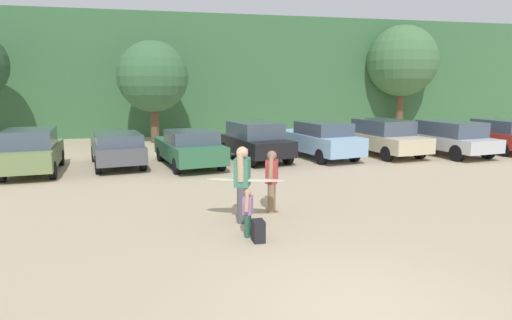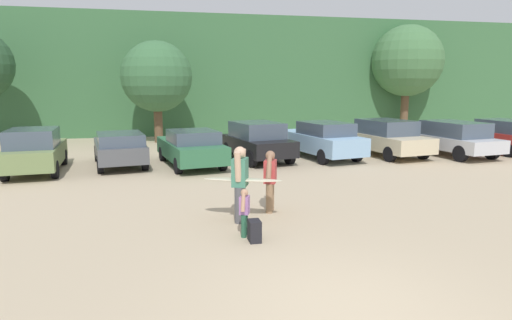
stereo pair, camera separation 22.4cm
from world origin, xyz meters
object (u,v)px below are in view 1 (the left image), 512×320
object	(u,v)px
parked_car_champagne	(381,137)
backpack_dropped	(258,231)
person_child	(248,210)
parked_car_sky_blue	(319,139)
person_companion	(272,177)
parked_car_forest_green	(189,147)
parked_car_silver	(448,137)
parked_car_black	(255,141)
parked_car_olive_green	(32,151)
parked_car_dark_gray	(117,148)
parked_car_red	(496,135)
surfboard_cream	(245,180)
person_adult	(242,180)

from	to	relation	value
parked_car_champagne	backpack_dropped	distance (m)	12.71
person_child	parked_car_sky_blue	bearing A→B (deg)	-97.59
person_companion	backpack_dropped	size ratio (longest dim) A/B	3.49
parked_car_forest_green	parked_car_silver	xyz separation A→B (m)	(11.72, 0.05, 0.09)
person_companion	parked_car_black	bearing A→B (deg)	-78.26
parked_car_black	parked_car_champagne	xyz separation A→B (m)	(5.98, 0.18, -0.03)
parked_car_black	parked_car_sky_blue	size ratio (longest dim) A/B	0.85
parked_car_forest_green	backpack_dropped	world-z (taller)	parked_car_forest_green
parked_car_olive_green	parked_car_dark_gray	xyz separation A→B (m)	(2.90, 0.70, -0.08)
parked_car_dark_gray	parked_car_red	xyz separation A→B (m)	(17.43, -0.07, 0.07)
surfboard_cream	backpack_dropped	distance (m)	1.65
person_companion	surfboard_cream	world-z (taller)	person_companion
parked_car_champagne	surfboard_cream	size ratio (longest dim) A/B	2.58
parked_car_sky_blue	parked_car_silver	bearing A→B (deg)	-107.71
parked_car_black	backpack_dropped	world-z (taller)	parked_car_black
parked_car_red	surfboard_cream	xyz separation A→B (m)	(-13.98, -7.90, 0.17)
person_adult	parked_car_red	bearing A→B (deg)	-128.76
surfboard_cream	backpack_dropped	size ratio (longest dim) A/B	4.33
parked_car_black	backpack_dropped	bearing A→B (deg)	155.11
parked_car_olive_green	person_child	bearing A→B (deg)	-148.49
parked_car_red	parked_car_silver	bearing A→B (deg)	90.88
person_child	backpack_dropped	world-z (taller)	person_child
parked_car_olive_green	parked_car_champagne	distance (m)	14.50
parked_car_forest_green	parked_car_black	distance (m)	2.90
person_adult	surfboard_cream	world-z (taller)	person_adult
parked_car_red	surfboard_cream	world-z (taller)	parked_car_red
parked_car_black	person_child	bearing A→B (deg)	153.80
person_adult	person_companion	xyz separation A→B (m)	(0.89, 0.64, -0.12)
surfboard_cream	parked_car_red	bearing A→B (deg)	-130.82
parked_car_olive_green	parked_car_sky_blue	size ratio (longest dim) A/B	0.86
person_adult	surfboard_cream	bearing A→B (deg)	-131.26
parked_car_olive_green	backpack_dropped	xyz separation A→B (m)	(6.32, -8.73, -0.61)
parked_car_black	parked_car_silver	distance (m)	8.91
parked_car_silver	person_adult	world-z (taller)	person_adult
parked_car_dark_gray	parked_car_red	distance (m)	17.43
parked_car_olive_green	person_child	distance (m)	10.40
parked_car_olive_green	parked_car_sky_blue	bearing A→B (deg)	-90.36
parked_car_black	person_adult	distance (m)	8.42
parked_car_red	person_adult	bearing A→B (deg)	112.74
parked_car_forest_green	person_child	world-z (taller)	parked_car_forest_green
parked_car_forest_green	parked_car_red	distance (m)	14.67
parked_car_red	person_adult	xyz separation A→B (m)	(-14.05, -7.94, 0.19)
parked_car_dark_gray	person_companion	distance (m)	8.52
parked_car_silver	person_child	world-z (taller)	parked_car_silver
parked_car_forest_green	parked_car_olive_green	bearing A→B (deg)	81.91
parked_car_black	parked_car_red	distance (m)	11.84
parked_car_black	parked_car_red	world-z (taller)	parked_car_black
parked_car_dark_gray	parked_car_silver	world-z (taller)	parked_car_silver
parked_car_silver	backpack_dropped	world-z (taller)	parked_car_silver
person_companion	parked_car_silver	bearing A→B (deg)	-124.16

